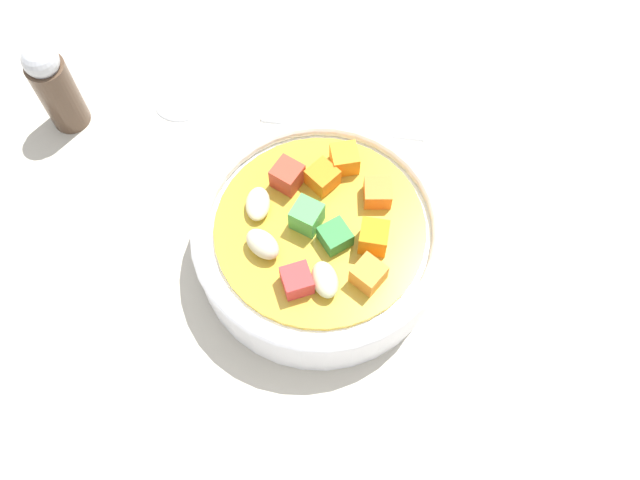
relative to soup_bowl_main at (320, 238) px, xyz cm
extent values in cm
cube|color=#BAB2A0|center=(0.00, 0.00, -3.52)|extent=(140.00, 140.00, 2.00)
cylinder|color=white|center=(0.00, 0.00, -0.69)|extent=(15.91, 15.91, 3.65)
torus|color=white|center=(0.00, 0.00, 1.47)|extent=(16.08, 16.08, 1.12)
cylinder|color=gold|center=(0.00, 0.00, 1.34)|extent=(13.15, 13.15, 0.40)
cube|color=#32823C|center=(0.58, 1.17, 2.16)|extent=(2.35, 2.35, 1.24)
ellipsoid|color=beige|center=(3.46, 1.51, 2.21)|extent=(2.78, 2.57, 1.35)
cube|color=orange|center=(0.29, 3.40, 2.43)|extent=(1.93, 1.93, 1.79)
cube|color=red|center=(4.07, -0.43, 2.27)|extent=(2.34, 2.34, 1.47)
cube|color=green|center=(-0.01, -0.85, 2.44)|extent=(1.91, 1.91, 1.81)
cube|color=orange|center=(-3.02, -0.89, 2.25)|extent=(2.24, 2.24, 1.43)
cube|color=orange|center=(-3.13, 2.69, 2.20)|extent=(2.13, 2.13, 1.32)
cube|color=#BE3C28|center=(-2.30, -2.97, 2.39)|extent=(2.01, 2.01, 1.71)
cube|color=orange|center=(-4.70, 0.41, 2.32)|extent=(2.27, 2.27, 1.57)
ellipsoid|color=beige|center=(-0.08, -4.08, 2.04)|extent=(2.68, 2.13, 1.01)
ellipsoid|color=beige|center=(2.56, -2.74, 2.27)|extent=(2.30, 2.74, 1.47)
cube|color=orange|center=(2.35, 3.82, 2.31)|extent=(2.15, 2.15, 1.54)
cylinder|color=silver|center=(-10.12, -1.80, -2.16)|extent=(3.01, 11.91, 0.72)
ellipsoid|color=silver|center=(-7.75, -13.91, -2.04)|extent=(3.15, 3.80, 0.95)
cylinder|color=#4C3828|center=(-4.29, -20.84, 0.44)|extent=(2.71, 2.71, 5.92)
sphere|color=silver|center=(-4.29, -20.84, 4.01)|extent=(2.44, 2.44, 2.44)
camera|label=1|loc=(17.97, 6.29, 39.68)|focal=38.88mm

